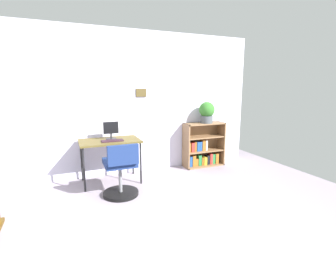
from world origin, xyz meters
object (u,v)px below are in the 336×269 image
at_px(monitor, 111,131).
at_px(potted_plant_on_shelf, 207,112).
at_px(desk, 110,144).
at_px(office_chair, 121,173).
at_px(keyboard, 112,141).
at_px(bookshelf_low, 202,147).

relative_size(monitor, potted_plant_on_shelf, 0.70).
relative_size(desk, office_chair, 1.19).
distance_m(desk, potted_plant_on_shelf, 1.97).
height_order(desk, potted_plant_on_shelf, potted_plant_on_shelf).
bearing_deg(monitor, office_chair, -90.13).
bearing_deg(desk, keyboard, -76.98).
xyz_separation_m(desk, keyboard, (0.02, -0.11, 0.07)).
bearing_deg(bookshelf_low, potted_plant_on_shelf, -42.84).
height_order(office_chair, bookshelf_low, bookshelf_low).
height_order(monitor, bookshelf_low, monitor).
xyz_separation_m(monitor, potted_plant_on_shelf, (1.88, 0.09, 0.23)).
bearing_deg(keyboard, monitor, 85.52).
relative_size(desk, potted_plant_on_shelf, 2.33).
relative_size(keyboard, office_chair, 0.42).
height_order(monitor, office_chair, monitor).
xyz_separation_m(monitor, office_chair, (-0.00, -0.69, -0.50)).
xyz_separation_m(keyboard, potted_plant_on_shelf, (1.89, 0.26, 0.36)).
height_order(monitor, keyboard, monitor).
height_order(desk, bookshelf_low, bookshelf_low).
bearing_deg(bookshelf_low, monitor, -175.54).
xyz_separation_m(monitor, bookshelf_low, (1.82, 0.14, -0.48)).
bearing_deg(potted_plant_on_shelf, monitor, -177.19).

